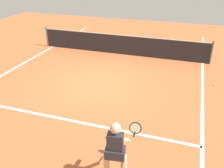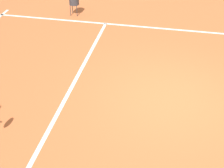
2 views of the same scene
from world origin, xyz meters
TOP-DOWN VIEW (x-y plane):
  - ground_plane at (0.00, 0.00)m, footprint 23.80×23.80m
  - service_line_marking at (0.00, -2.64)m, footprint 8.01×0.10m
  - sideline_left_marking at (-4.01, 0.00)m, footprint 0.10×16.31m
  - ball_hopper at (-4.58, -3.96)m, footprint 0.36×0.36m

SIDE VIEW (x-z plane):
  - ground_plane at x=0.00m, z-range 0.00..0.00m
  - service_line_marking at x=0.00m, z-range 0.00..0.01m
  - sideline_left_marking at x=-4.01m, z-range 0.00..0.01m
  - ball_hopper at x=-4.58m, z-range 0.17..0.92m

